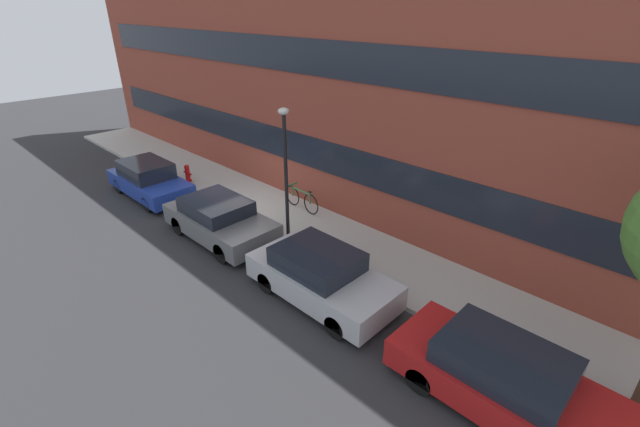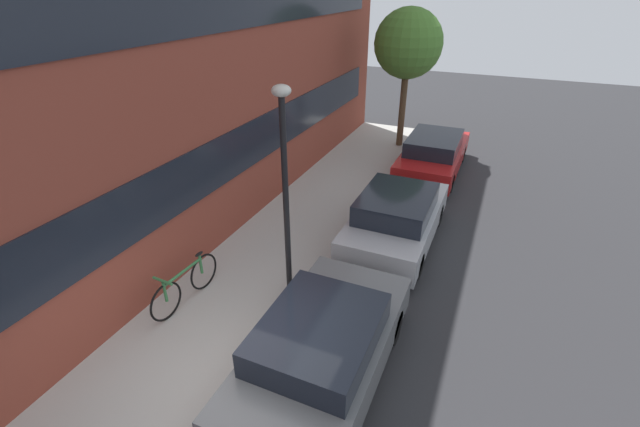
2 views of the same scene
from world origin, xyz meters
The scene contains 10 objects.
ground_plane centered at (0.00, 0.00, 0.00)m, with size 56.00×56.00×0.00m, color #2B2B2D.
sidewalk_strip centered at (0.00, 1.31, 0.07)m, with size 28.00×2.63×0.13m.
rowhouse_facade centered at (0.00, 3.07, 4.76)m, with size 28.00×1.02×9.50m.
parked_car_blue centered at (-3.94, -1.05, 0.66)m, with size 3.94×1.65×1.35m.
parked_car_grey centered at (0.82, -1.05, 0.66)m, with size 3.92×1.81×1.30m.
parked_car_silver centered at (5.24, -1.05, 0.66)m, with size 3.89×1.77×1.34m.
parked_car_red centered at (9.95, -1.05, 0.64)m, with size 4.30×1.74×1.29m.
fire_hydrant centered at (-3.93, 0.57, 0.50)m, with size 0.51×0.28×0.72m.
bicycle centered at (1.34, 2.00, 0.55)m, with size 1.76×0.44×0.85m.
lamp_post centered at (2.44, 0.36, 2.67)m, with size 0.32×0.32×4.05m.
Camera 1 is at (11.40, -7.41, 6.80)m, focal length 24.00 mm.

